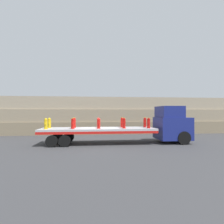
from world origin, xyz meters
TOP-DOWN VIEW (x-y plane):
  - ground_plane at (0.00, 0.00)m, footprint 120.00×120.00m
  - rock_cliff at (0.00, 7.61)m, footprint 60.00×3.30m
  - truck_cab at (6.59, 0.00)m, footprint 2.71×2.63m
  - flatbed_trailer at (-0.59, 0.00)m, footprint 9.63×2.58m
  - fire_hydrant_yellow_near_0 at (-4.21, -0.55)m, footprint 0.32×0.55m
  - fire_hydrant_yellow_far_0 at (-4.21, 0.55)m, footprint 0.32×0.55m
  - fire_hydrant_red_near_1 at (-2.11, -0.55)m, footprint 0.32×0.55m
  - fire_hydrant_red_far_1 at (-2.11, 0.55)m, footprint 0.32×0.55m
  - fire_hydrant_red_near_2 at (0.00, -0.55)m, footprint 0.32×0.55m
  - fire_hydrant_red_far_2 at (0.00, 0.55)m, footprint 0.32×0.55m
  - fire_hydrant_red_near_3 at (2.11, -0.55)m, footprint 0.32×0.55m
  - fire_hydrant_red_far_3 at (2.11, 0.55)m, footprint 0.32×0.55m
  - fire_hydrant_red_near_4 at (4.21, -0.55)m, footprint 0.32×0.55m
  - fire_hydrant_red_far_4 at (4.21, 0.55)m, footprint 0.32×0.55m
  - cargo_strap_rear at (-2.11, 0.00)m, footprint 0.05×2.68m
  - cargo_strap_middle at (2.11, 0.00)m, footprint 0.05×2.68m
  - cargo_strap_front at (4.21, 0.00)m, footprint 0.05×2.68m

SIDE VIEW (x-z plane):
  - ground_plane at x=0.00m, z-range 0.00..0.00m
  - flatbed_trailer at x=-0.59m, z-range 0.42..1.76m
  - truck_cab at x=6.59m, z-range -0.01..3.20m
  - fire_hydrant_yellow_near_0 at x=-4.21m, z-range 1.33..2.20m
  - fire_hydrant_yellow_far_0 at x=-4.21m, z-range 1.33..2.20m
  - fire_hydrant_red_near_1 at x=-2.11m, z-range 1.33..2.20m
  - fire_hydrant_red_far_1 at x=-2.11m, z-range 1.33..2.20m
  - fire_hydrant_red_near_2 at x=0.00m, z-range 1.33..2.20m
  - fire_hydrant_red_far_2 at x=0.00m, z-range 1.33..2.20m
  - fire_hydrant_red_near_3 at x=2.11m, z-range 1.33..2.20m
  - fire_hydrant_red_far_3 at x=2.11m, z-range 1.33..2.20m
  - fire_hydrant_red_near_4 at x=4.21m, z-range 1.33..2.20m
  - fire_hydrant_red_far_4 at x=4.21m, z-range 1.33..2.20m
  - cargo_strap_rear at x=-2.11m, z-range 2.21..2.22m
  - cargo_strap_middle at x=2.11m, z-range 2.21..2.22m
  - cargo_strap_front at x=4.21m, z-range 2.21..2.22m
  - rock_cliff at x=0.00m, z-range 0.00..4.59m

